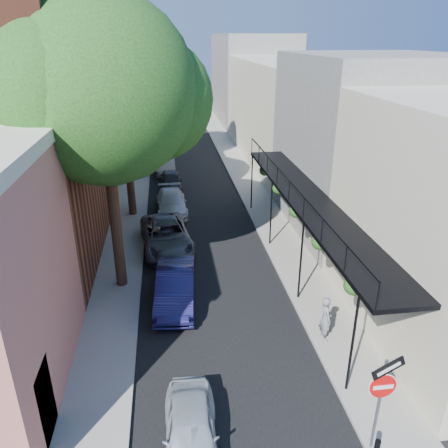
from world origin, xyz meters
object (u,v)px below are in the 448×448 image
object	(u,v)px
oak_far	(137,59)
parked_car_d	(172,202)
parked_car_g	(161,150)
parked_car_b	(175,287)
parked_car_c	(166,236)
parked_car_e	(171,181)
pedestrian	(325,318)
parked_car_a	(191,431)
sign_post	(382,390)
parked_car_f	(166,164)
oak_near	(115,93)
oak_mid	(130,91)

from	to	relation	value
oak_far	parked_car_d	xyz separation A→B (m)	(1.85, -9.01, -7.65)
parked_car_g	parked_car_b	bearing A→B (deg)	-83.91
parked_car_c	oak_far	bearing A→B (deg)	89.95
parked_car_e	pedestrian	distance (m)	17.79
oak_far	parked_car_b	xyz separation A→B (m)	(1.78, -18.81, -7.57)
parked_car_a	parked_car_e	distance (m)	20.80
parked_car_c	parked_car_g	bearing A→B (deg)	84.73
parked_car_c	parked_car_g	xyz separation A→B (m)	(-0.29, 18.39, -0.13)
parked_car_e	parked_car_a	bearing A→B (deg)	-90.75
sign_post	parked_car_f	distance (m)	26.13
parked_car_a	parked_car_f	distance (m)	24.93
parked_car_b	parked_car_g	size ratio (longest dim) A/B	1.04
oak_near	parked_car_f	distance (m)	17.93
parked_car_e	sign_post	bearing A→B (deg)	-78.79
oak_far	parked_car_c	world-z (taller)	oak_far
parked_car_d	oak_mid	bearing A→B (deg)	178.89
parked_car_f	parked_car_a	bearing A→B (deg)	-89.55
parked_car_c	parked_car_e	bearing A→B (deg)	81.11
oak_mid	oak_far	bearing A→B (deg)	89.59
oak_near	parked_car_d	distance (m)	10.97
parked_car_e	parked_car_g	bearing A→B (deg)	93.60
oak_near	oak_mid	xyz separation A→B (m)	(-0.05, 7.97, -0.82)
parked_car_b	pedestrian	distance (m)	5.89
oak_mid	parked_car_g	bearing A→B (deg)	84.65
oak_near	oak_far	distance (m)	17.01
parked_car_e	parked_car_f	xyz separation A→B (m)	(-0.35, 4.13, 0.06)
pedestrian	parked_car_a	bearing A→B (deg)	125.87
oak_far	parked_car_a	size ratio (longest dim) A/B	3.46
oak_near	parked_car_b	size ratio (longest dim) A/B	2.72
parked_car_e	oak_near	bearing A→B (deg)	-99.85
oak_mid	parked_car_a	distance (m)	17.89
oak_mid	parked_car_b	bearing A→B (deg)	-79.32
parked_car_e	parked_car_b	bearing A→B (deg)	-91.43
sign_post	parked_car_b	distance (m)	8.96
parked_car_e	pedestrian	xyz separation A→B (m)	(4.86, -17.12, 0.33)
parked_car_c	pedestrian	world-z (taller)	pedestrian
oak_far	parked_car_d	world-z (taller)	oak_far
oak_far	parked_car_a	distance (m)	26.80
oak_far	parked_car_c	bearing A→B (deg)	-83.90
parked_car_a	parked_car_d	size ratio (longest dim) A/B	0.81
oak_mid	parked_car_g	size ratio (longest dim) A/B	2.52
oak_near	parked_car_a	xyz separation A→B (m)	(1.97, -8.59, -7.29)
parked_car_e	parked_car_g	world-z (taller)	parked_car_e
oak_mid	pedestrian	bearing A→B (deg)	-62.01
oak_mid	parked_car_a	size ratio (longest dim) A/B	2.97
parked_car_b	parked_car_d	distance (m)	9.80
parked_car_a	pedestrian	bearing A→B (deg)	38.98
parked_car_d	parked_car_g	distance (m)	13.50
sign_post	parked_car_e	xyz separation A→B (m)	(-4.59, 21.49, -1.42)
parked_car_a	parked_car_c	world-z (taller)	parked_car_c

